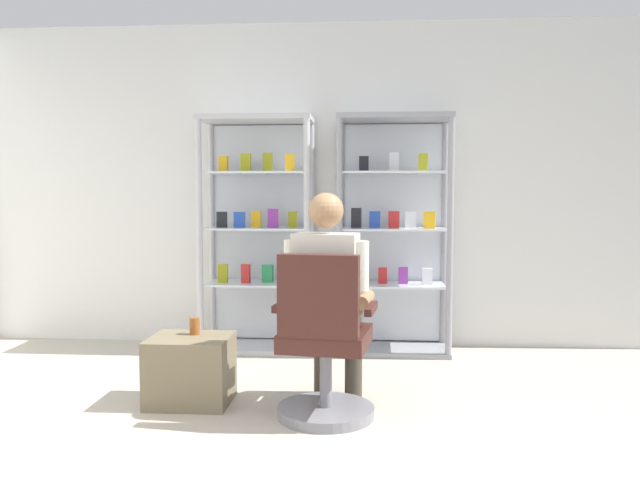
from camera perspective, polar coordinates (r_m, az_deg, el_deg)
back_wall at (r=5.46m, az=0.64°, el=4.86°), size 6.00×0.10×2.70m
display_cabinet_left at (r=5.30m, az=-5.47°, el=0.68°), size 0.90×0.45×1.90m
display_cabinet_right at (r=5.23m, az=6.50°, el=0.61°), size 0.90×0.45×1.90m
office_chair at (r=3.67m, az=0.35°, el=-9.90°), size 0.59×0.56×0.96m
seated_shopkeeper at (r=3.76m, az=0.84°, el=-4.59°), size 0.52×0.60×1.29m
storage_crate at (r=4.09m, az=-11.43°, el=-11.24°), size 0.49×0.42×0.41m
tea_glass at (r=4.09m, az=-11.08°, el=-7.50°), size 0.06×0.06×0.11m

